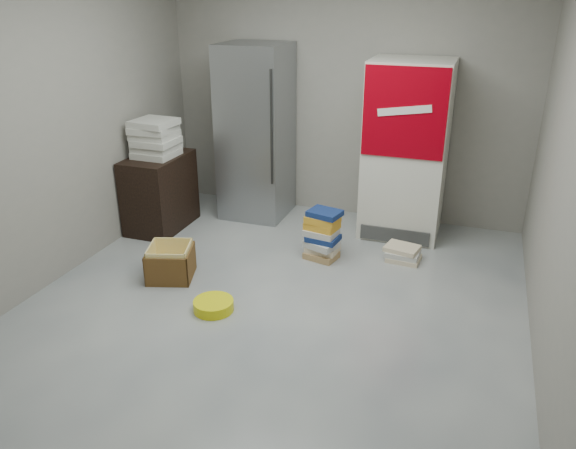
% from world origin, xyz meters
% --- Properties ---
extents(ground, '(5.00, 5.00, 0.00)m').
position_xyz_m(ground, '(0.00, 0.00, 0.00)').
color(ground, '#B1B2AD').
rests_on(ground, ground).
extents(room_shell, '(4.04, 5.04, 2.82)m').
position_xyz_m(room_shell, '(0.00, 0.00, 1.80)').
color(room_shell, gray).
rests_on(room_shell, ground).
extents(steel_fridge, '(0.70, 0.72, 1.90)m').
position_xyz_m(steel_fridge, '(-0.90, 2.13, 0.95)').
color(steel_fridge, '#9A9BA1').
rests_on(steel_fridge, ground).
extents(coke_cooler, '(0.80, 0.73, 1.80)m').
position_xyz_m(coke_cooler, '(0.75, 2.12, 0.90)').
color(coke_cooler, silver).
rests_on(coke_cooler, ground).
extents(wood_shelf, '(0.50, 0.80, 0.80)m').
position_xyz_m(wood_shelf, '(-1.73, 1.40, 0.40)').
color(wood_shelf, black).
rests_on(wood_shelf, ground).
extents(supply_box_stack, '(0.43, 0.44, 0.39)m').
position_xyz_m(supply_box_stack, '(-1.72, 1.40, 0.99)').
color(supply_box_stack, silver).
rests_on(supply_box_stack, wood_shelf).
extents(phonebook_stack_main, '(0.37, 0.33, 0.49)m').
position_xyz_m(phonebook_stack_main, '(0.14, 1.24, 0.24)').
color(phonebook_stack_main, '#AA8554').
rests_on(phonebook_stack_main, ground).
extents(phonebook_stack_side, '(0.36, 0.30, 0.14)m').
position_xyz_m(phonebook_stack_side, '(0.89, 1.44, 0.07)').
color(phonebook_stack_side, beige).
rests_on(phonebook_stack_side, ground).
extents(cardboard_box, '(0.49, 0.49, 0.31)m').
position_xyz_m(cardboard_box, '(-1.04, 0.40, 0.13)').
color(cardboard_box, yellow).
rests_on(cardboard_box, ground).
extents(bucket_lid, '(0.35, 0.35, 0.09)m').
position_xyz_m(bucket_lid, '(-0.43, 0.01, 0.04)').
color(bucket_lid, yellow).
rests_on(bucket_lid, ground).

